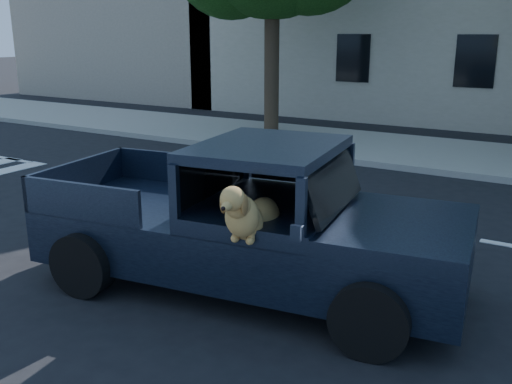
% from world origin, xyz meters
% --- Properties ---
extents(ground, '(120.00, 120.00, 0.00)m').
position_xyz_m(ground, '(0.00, 0.00, 0.00)').
color(ground, black).
rests_on(ground, ground).
extents(far_sidewalk, '(60.00, 4.00, 0.15)m').
position_xyz_m(far_sidewalk, '(0.00, 9.20, 0.07)').
color(far_sidewalk, gray).
rests_on(far_sidewalk, ground).
extents(lane_stripes, '(21.60, 0.14, 0.01)m').
position_xyz_m(lane_stripes, '(2.00, 3.40, 0.01)').
color(lane_stripes, silver).
rests_on(lane_stripes, ground).
extents(building_left, '(12.00, 6.00, 8.00)m').
position_xyz_m(building_left, '(-15.00, 16.50, 4.00)').
color(building_left, tan).
rests_on(building_left, ground).
extents(pickup_truck, '(5.36, 2.86, 1.84)m').
position_xyz_m(pickup_truck, '(0.93, 0.16, 0.62)').
color(pickup_truck, black).
rests_on(pickup_truck, ground).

